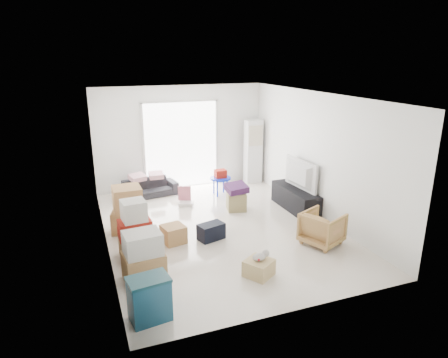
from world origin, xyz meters
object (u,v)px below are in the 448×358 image
at_px(tv_console, 295,199).
at_px(sofa, 147,185).
at_px(storage_bins, 149,299).
at_px(kids_table, 220,177).
at_px(armchair, 322,227).
at_px(ottoman, 236,201).
at_px(television, 296,185).
at_px(wood_crate, 259,268).
at_px(ac_tower, 253,152).

relative_size(tv_console, sofa, 1.01).
distance_m(storage_bins, kids_table, 5.14).
relative_size(armchair, ottoman, 1.66).
bearing_deg(tv_console, armchair, -104.11).
xyz_separation_m(armchair, storage_bins, (-3.47, -1.13, -0.03)).
height_order(television, kids_table, kids_table).
xyz_separation_m(television, kids_table, (-1.27, 1.56, -0.11)).
bearing_deg(sofa, wood_crate, -87.17).
distance_m(sofa, storage_bins, 5.04).
distance_m(storage_bins, ottoman, 4.21).
xyz_separation_m(ac_tower, armchair, (-0.38, -3.99, -0.53)).
height_order(ac_tower, television, ac_tower).
bearing_deg(kids_table, ottoman, -90.92).
bearing_deg(armchair, ottoman, -2.79).
bearing_deg(armchair, sofa, 9.94).
xyz_separation_m(tv_console, ottoman, (-1.29, 0.45, -0.04)).
relative_size(armchair, storage_bins, 1.11).
xyz_separation_m(ac_tower, sofa, (-2.99, -0.15, -0.58)).
xyz_separation_m(armchair, kids_table, (-0.84, 3.29, 0.13)).
relative_size(television, storage_bins, 1.84).
relative_size(tv_console, ottoman, 3.61).
relative_size(television, ottoman, 2.75).
xyz_separation_m(television, ottoman, (-1.29, 0.45, -0.37)).
relative_size(ac_tower, ottoman, 4.17).
xyz_separation_m(tv_console, kids_table, (-1.27, 1.56, 0.22)).
height_order(tv_console, kids_table, kids_table).
xyz_separation_m(television, wood_crate, (-2.04, -2.35, -0.45)).
distance_m(storage_bins, wood_crate, 1.93).
relative_size(ottoman, kids_table, 0.63).
height_order(tv_console, armchair, armchair).
distance_m(sofa, armchair, 4.64).
height_order(ac_tower, storage_bins, ac_tower).
xyz_separation_m(sofa, armchair, (2.61, -3.84, 0.05)).
relative_size(tv_console, storage_bins, 2.42).
bearing_deg(sofa, tv_console, -44.55).
distance_m(tv_console, storage_bins, 4.83).
relative_size(tv_console, television, 1.31).
relative_size(television, sofa, 0.77).
distance_m(television, sofa, 3.71).
xyz_separation_m(ac_tower, storage_bins, (-3.85, -5.12, -0.56)).
bearing_deg(ac_tower, ottoman, -124.36).
distance_m(sofa, wood_crate, 4.58).
height_order(tv_console, television, television).
xyz_separation_m(armchair, ottoman, (-0.85, 2.18, -0.14)).
bearing_deg(kids_table, television, -50.83).
bearing_deg(television, ac_tower, -2.78).
relative_size(ac_tower, kids_table, 2.64).
relative_size(armchair, wood_crate, 1.72).
bearing_deg(ottoman, ac_tower, 55.64).
height_order(sofa, armchair, armchair).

